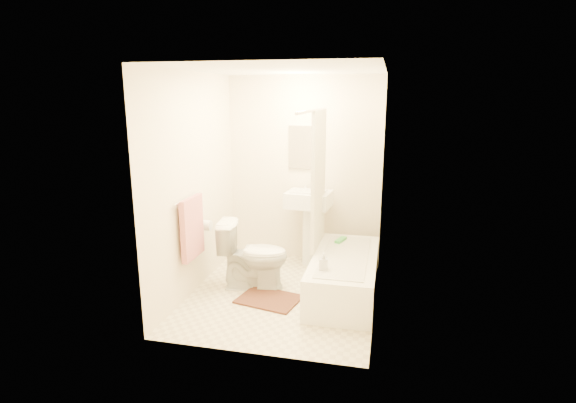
% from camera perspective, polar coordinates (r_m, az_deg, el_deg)
% --- Properties ---
extents(floor, '(2.40, 2.40, 0.00)m').
position_cam_1_polar(floor, '(5.08, -0.64, -11.68)').
color(floor, beige).
rests_on(floor, ground).
extents(ceiling, '(2.40, 2.40, 0.00)m').
position_cam_1_polar(ceiling, '(4.61, -0.72, 16.45)').
color(ceiling, white).
rests_on(ceiling, ground).
extents(wall_back, '(2.00, 0.02, 2.40)m').
position_cam_1_polar(wall_back, '(5.86, 2.08, 4.00)').
color(wall_back, beige).
rests_on(wall_back, ground).
extents(wall_left, '(0.02, 2.40, 2.40)m').
position_cam_1_polar(wall_left, '(5.03, -11.84, 2.16)').
color(wall_left, beige).
rests_on(wall_left, ground).
extents(wall_right, '(0.02, 2.40, 2.40)m').
position_cam_1_polar(wall_right, '(4.58, 11.58, 1.09)').
color(wall_right, beige).
rests_on(wall_right, ground).
extents(mirror, '(0.40, 0.03, 0.55)m').
position_cam_1_polar(mirror, '(5.80, 2.07, 6.90)').
color(mirror, white).
rests_on(mirror, wall_back).
extents(curtain_rod, '(0.03, 1.70, 0.03)m').
position_cam_1_polar(curtain_rod, '(4.65, 3.26, 11.47)').
color(curtain_rod, silver).
rests_on(curtain_rod, wall_back).
extents(shower_curtain, '(0.04, 0.80, 1.55)m').
position_cam_1_polar(shower_curtain, '(5.12, 3.90, 2.85)').
color(shower_curtain, silver).
rests_on(shower_curtain, curtain_rod).
extents(towel_bar, '(0.02, 0.60, 0.02)m').
position_cam_1_polar(towel_bar, '(4.81, -12.58, 0.41)').
color(towel_bar, silver).
rests_on(towel_bar, wall_left).
extents(towel, '(0.06, 0.45, 0.66)m').
position_cam_1_polar(towel, '(4.88, -12.07, -3.28)').
color(towel, '#CC7266').
rests_on(towel, towel_bar).
extents(toilet_paper, '(0.11, 0.12, 0.12)m').
position_cam_1_polar(toilet_paper, '(5.22, -10.33, -3.00)').
color(toilet_paper, white).
rests_on(toilet_paper, wall_left).
extents(toilet, '(0.83, 0.54, 0.77)m').
position_cam_1_polar(toilet, '(5.14, -4.40, -6.81)').
color(toilet, silver).
rests_on(toilet, floor).
extents(sink, '(0.58, 0.48, 1.06)m').
position_cam_1_polar(sink, '(5.75, 2.67, -3.05)').
color(sink, white).
rests_on(sink, floor).
extents(bathtub, '(0.68, 1.56, 0.44)m').
position_cam_1_polar(bathtub, '(5.05, 7.18, -9.26)').
color(bathtub, white).
rests_on(bathtub, floor).
extents(bath_mat, '(0.72, 0.60, 0.02)m').
position_cam_1_polar(bath_mat, '(4.95, -2.43, -12.28)').
color(bath_mat, '#502F1F').
rests_on(bath_mat, floor).
extents(soap_bottle, '(0.10, 0.10, 0.19)m').
position_cam_1_polar(soap_bottle, '(4.53, 4.52, -7.60)').
color(soap_bottle, white).
rests_on(soap_bottle, bathtub).
extents(scrub_brush, '(0.13, 0.23, 0.04)m').
position_cam_1_polar(scrub_brush, '(5.42, 6.70, -4.92)').
color(scrub_brush, green).
rests_on(scrub_brush, bathtub).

